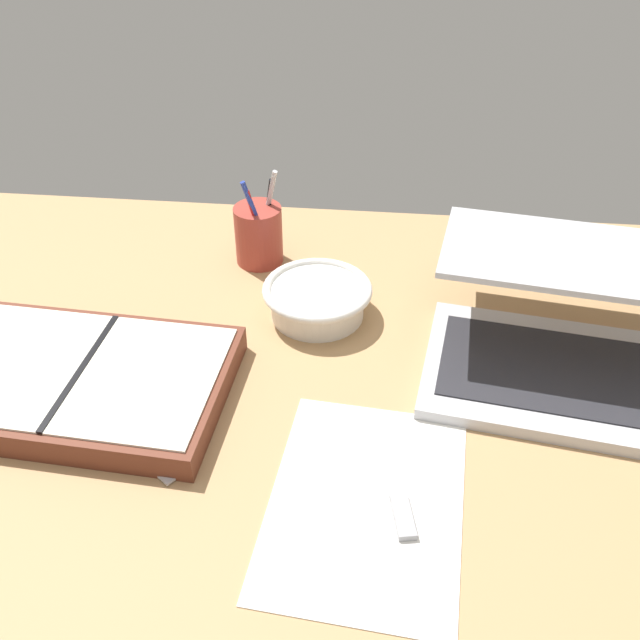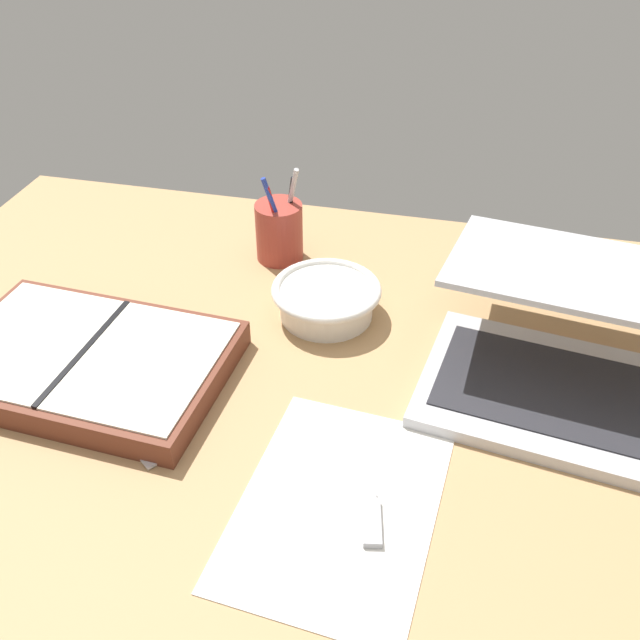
% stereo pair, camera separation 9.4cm
% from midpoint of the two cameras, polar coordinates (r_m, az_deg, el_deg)
% --- Properties ---
extents(desk_top, '(1.40, 1.00, 0.02)m').
position_cam_midpoint_polar(desk_top, '(0.95, -2.60, -6.32)').
color(desk_top, tan).
rests_on(desk_top, ground).
extents(laptop, '(0.38, 0.38, 0.15)m').
position_cam_midpoint_polar(laptop, '(0.98, 16.04, -1.10)').
color(laptop, '#B7B7BC').
rests_on(laptop, desk_top).
extents(bowl, '(0.16, 0.16, 0.05)m').
position_cam_midpoint_polar(bowl, '(1.05, -2.78, 1.63)').
color(bowl, silver).
rests_on(bowl, desk_top).
extents(pen_cup, '(0.08, 0.08, 0.16)m').
position_cam_midpoint_polar(pen_cup, '(1.18, -7.22, 6.78)').
color(pen_cup, '#9E382D').
rests_on(pen_cup, desk_top).
extents(planner, '(0.38, 0.27, 0.04)m').
position_cam_midpoint_polar(planner, '(0.99, -20.98, -4.67)').
color(planner, brown).
rests_on(planner, desk_top).
extents(scissors, '(0.14, 0.10, 0.01)m').
position_cam_midpoint_polar(scissors, '(0.92, -19.15, -9.34)').
color(scissors, '#B7B7BC').
rests_on(scissors, desk_top).
extents(paper_sheet_front, '(0.24, 0.31, 0.00)m').
position_cam_midpoint_polar(paper_sheet_front, '(0.81, 0.30, -14.53)').
color(paper_sheet_front, white).
rests_on(paper_sheet_front, desk_top).
extents(usb_drive, '(0.03, 0.07, 0.01)m').
position_cam_midpoint_polar(usb_drive, '(0.80, 3.15, -15.41)').
color(usb_drive, '#99999E').
rests_on(usb_drive, desk_top).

